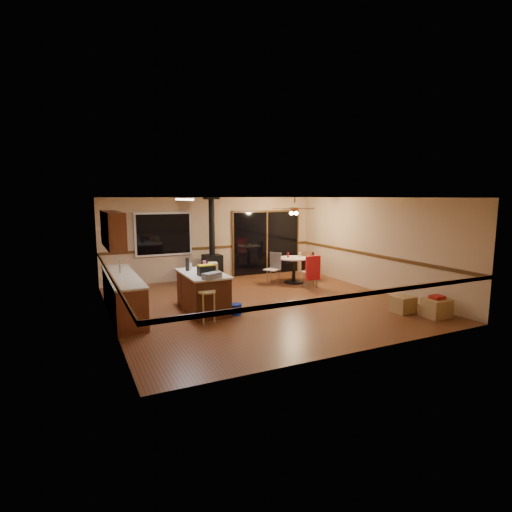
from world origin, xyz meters
TOP-DOWN VIEW (x-y plane):
  - floor at (0.00, 0.00)m, footprint 7.00×7.00m
  - ceiling at (0.00, 0.00)m, footprint 7.00×7.00m
  - wall_back at (0.00, 3.50)m, footprint 7.00×0.00m
  - wall_front at (0.00, -3.50)m, footprint 7.00×0.00m
  - wall_left at (-3.50, 0.00)m, footprint 0.00×7.00m
  - wall_right at (3.50, 0.00)m, footprint 0.00×7.00m
  - chair_rail at (0.00, 0.00)m, footprint 7.00×7.00m
  - window at (-1.60, 3.45)m, footprint 1.72×0.10m
  - sliding_door at (1.90, 3.45)m, footprint 2.52×0.10m
  - lower_cabinets at (-3.20, 0.50)m, footprint 0.60×3.00m
  - countertop at (-3.20, 0.50)m, footprint 0.64×3.04m
  - upper_cabinets at (-3.33, 0.70)m, footprint 0.35×2.00m
  - kitchen_island at (-1.50, 0.00)m, footprint 0.88×1.68m
  - wood_stove at (-0.20, 3.05)m, footprint 0.55×0.50m
  - ceiling_fan at (1.97, 1.74)m, footprint 0.24×0.24m
  - fluorescent_strip at (-1.80, 0.30)m, footprint 0.10×1.20m
  - toolbox_grey at (-1.52, -0.72)m, footprint 0.46×0.37m
  - toolbox_black at (-1.51, -0.31)m, footprint 0.39×0.23m
  - toolbox_yellow_lid at (-1.51, -0.31)m, footprint 0.37×0.21m
  - box_on_island at (-1.20, 0.13)m, footprint 0.27×0.33m
  - bottle_dark at (-1.74, 0.38)m, footprint 0.11×0.11m
  - bottle_pink at (-1.40, 0.16)m, footprint 0.10×0.10m
  - bottle_white at (-1.64, 0.45)m, footprint 0.07×0.07m
  - bar_stool at (-1.68, -0.84)m, footprint 0.49×0.49m
  - blue_bucket at (-0.93, -0.57)m, footprint 0.34×0.34m
  - dining_table at (1.97, 1.74)m, footprint 0.94×0.94m
  - glass_red at (1.82, 1.84)m, footprint 0.06×0.06m
  - glass_cream at (2.15, 1.69)m, footprint 0.08×0.08m
  - chair_left at (1.36, 1.89)m, footprint 0.55×0.54m
  - chair_near at (2.06, 0.86)m, footprint 0.44×0.48m
  - chair_right at (2.49, 1.75)m, footprint 0.54×0.52m
  - box_under_window at (-1.06, 2.95)m, footprint 0.52×0.46m
  - box_corner_a at (2.98, -2.65)m, footprint 0.54×0.45m
  - box_corner_b at (2.59, -2.08)m, footprint 0.48×0.42m
  - box_small_red at (2.98, -2.65)m, footprint 0.28×0.23m

SIDE VIEW (x-z plane):
  - floor at x=0.00m, z-range 0.00..0.00m
  - blue_bucket at x=-0.93m, z-range 0.00..0.24m
  - box_under_window at x=-1.06m, z-range 0.00..0.35m
  - box_corner_b at x=2.59m, z-range 0.00..0.37m
  - box_corner_a at x=2.98m, z-range 0.00..0.41m
  - bar_stool at x=-1.68m, z-range 0.00..0.68m
  - lower_cabinets at x=-3.20m, z-range 0.00..0.86m
  - box_small_red at x=2.98m, z-range 0.41..0.48m
  - kitchen_island at x=-1.50m, z-range 0.00..0.90m
  - dining_table at x=1.97m, z-range 0.14..0.92m
  - chair_left at x=1.36m, z-range 0.33..0.85m
  - chair_near at x=2.06m, z-range 0.25..0.95m
  - chair_right at x=2.49m, z-range 0.25..0.95m
  - wood_stove at x=-0.20m, z-range -0.53..1.99m
  - glass_cream at x=2.15m, z-range 0.78..0.93m
  - glass_red at x=1.82m, z-range 0.78..0.94m
  - countertop at x=-3.20m, z-range 0.86..0.90m
  - toolbox_grey at x=-1.52m, z-range 0.90..1.02m
  - bottle_white at x=-1.64m, z-range 0.90..1.06m
  - box_on_island at x=-1.20m, z-range 0.90..1.09m
  - chair_rail at x=0.00m, z-range 0.96..1.04m
  - toolbox_black at x=-1.51m, z-range 0.90..1.11m
  - bottle_pink at x=-1.40m, z-range 0.90..1.15m
  - sliding_door at x=1.90m, z-range 0.00..2.10m
  - bottle_dark at x=-1.74m, z-range 0.90..1.21m
  - toolbox_yellow_lid at x=-1.51m, z-range 1.11..1.14m
  - wall_back at x=0.00m, z-range -2.20..4.80m
  - wall_front at x=0.00m, z-range -2.20..4.80m
  - wall_left at x=-3.50m, z-range -2.20..4.80m
  - wall_right at x=3.50m, z-range -2.20..4.80m
  - window at x=-1.60m, z-range 0.84..2.16m
  - upper_cabinets at x=-3.33m, z-range 1.50..2.30m
  - ceiling_fan at x=1.97m, z-range 1.94..2.49m
  - fluorescent_strip at x=-1.80m, z-range 2.54..2.58m
  - ceiling at x=0.00m, z-range 2.60..2.60m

